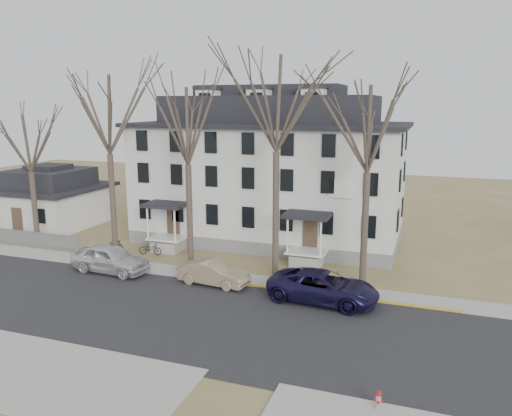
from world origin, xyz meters
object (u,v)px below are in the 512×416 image
at_px(tree_mid_left, 187,121).
at_px(tree_mid_right, 369,123).
at_px(small_house, 51,200).
at_px(tree_center, 277,96).
at_px(fire_hydrant, 378,400).
at_px(car_silver, 110,259).
at_px(tree_bungalow, 28,139).
at_px(bicycle_right, 117,245).
at_px(bicycle_left, 150,249).
at_px(boarding_house, 270,172).
at_px(car_tan, 213,273).
at_px(car_navy, 323,287).
at_px(tree_far_left, 107,109).

distance_m(tree_mid_left, tree_mid_right, 11.50).
xyz_separation_m(small_house, tree_center, (23.00, -6.20, 8.84)).
xyz_separation_m(small_house, fire_hydrant, (30.77, -18.89, -1.87)).
relative_size(car_silver, fire_hydrant, 6.90).
distance_m(small_house, tree_bungalow, 9.43).
relative_size(tree_center, bicycle_right, 9.32).
bearing_deg(bicycle_left, fire_hydrant, -136.65).
xyz_separation_m(boarding_house, tree_mid_right, (8.50, -8.15, 4.22)).
distance_m(small_house, tree_mid_right, 30.08).
relative_size(tree_mid_left, car_tan, 2.92).
bearing_deg(small_house, bicycle_left, -21.96).
bearing_deg(car_tan, boarding_house, 5.90).
bearing_deg(car_navy, tree_mid_left, 75.10).
relative_size(car_navy, bicycle_right, 3.81).
height_order(tree_far_left, fire_hydrant, tree_far_left).
bearing_deg(bicycle_left, tree_far_left, 100.25).
xyz_separation_m(bicycle_left, bicycle_right, (-2.83, -0.01, 0.03)).
height_order(tree_far_left, bicycle_right, tree_far_left).
relative_size(small_house, tree_mid_left, 0.68).
xyz_separation_m(tree_mid_right, bicycle_right, (-17.98, 0.80, -9.13)).
bearing_deg(tree_far_left, car_silver, -59.56).
xyz_separation_m(boarding_house, fire_hydrant, (10.77, -20.85, -5.00)).
height_order(tree_mid_left, bicycle_right, tree_mid_left).
bearing_deg(tree_bungalow, car_tan, -11.15).
bearing_deg(boarding_house, car_silver, -121.58).
xyz_separation_m(boarding_house, tree_bungalow, (-16.00, -8.15, 2.74)).
bearing_deg(car_navy, boarding_house, 35.39).
xyz_separation_m(tree_mid_left, car_tan, (3.11, -3.18, -8.88)).
distance_m(tree_mid_right, bicycle_right, 20.18).
xyz_separation_m(tree_mid_left, bicycle_left, (-3.65, 0.81, -9.16)).
bearing_deg(small_house, tree_far_left, -29.39).
xyz_separation_m(boarding_house, tree_center, (3.00, -8.15, 5.71)).
bearing_deg(boarding_house, car_navy, -59.72).
height_order(small_house, bicycle_left, small_house).
height_order(tree_bungalow, car_navy, tree_bungalow).
xyz_separation_m(tree_center, car_silver, (-10.05, -3.32, -10.19)).
bearing_deg(car_silver, tree_mid_right, -73.99).
height_order(boarding_house, car_tan, boarding_house).
distance_m(tree_mid_left, bicycle_left, 9.89).
xyz_separation_m(small_house, tree_bungalow, (4.00, -6.20, 5.87)).
height_order(small_house, tree_mid_left, tree_mid_left).
relative_size(boarding_house, tree_mid_right, 1.63).
relative_size(tree_far_left, fire_hydrant, 18.07).
distance_m(tree_center, bicycle_left, 14.39).
height_order(boarding_house, tree_bungalow, boarding_house).
distance_m(tree_far_left, tree_bungalow, 7.34).
xyz_separation_m(tree_mid_left, car_navy, (9.86, -3.59, -8.77)).
xyz_separation_m(small_house, bicycle_left, (13.35, -5.38, -1.80)).
distance_m(tree_mid_right, car_tan, 12.63).
bearing_deg(tree_far_left, boarding_house, 42.18).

